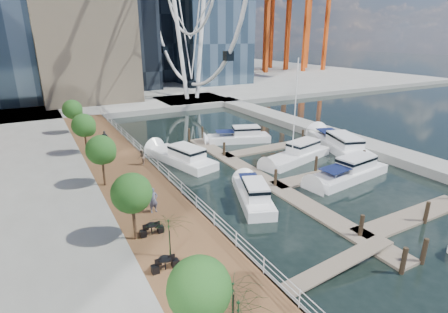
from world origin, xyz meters
TOP-DOWN VIEW (x-y plane):
  - ground at (0.00, 0.00)m, footprint 520.00×520.00m
  - boardwalk at (-9.00, 15.00)m, footprint 6.00×60.00m
  - seawall at (-6.00, 15.00)m, footprint 0.25×60.00m
  - land_far at (0.00, 102.00)m, footprint 200.00×114.00m
  - breakwater at (20.00, 20.00)m, footprint 4.00×60.00m
  - pier at (14.00, 52.00)m, footprint 14.00×12.00m
  - railing at (-6.10, 15.00)m, footprint 0.10×60.00m
  - floating_docks at (7.97, 9.98)m, footprint 16.00×34.00m
  - port_cranes at (67.67, 95.67)m, footprint 40.00×52.00m
  - street_trees at (-11.40, 14.00)m, footprint 2.60×42.60m
  - cafe_tables at (-10.40, -2.00)m, footprint 2.50×13.70m
  - yacht_foreground at (10.67, 6.14)m, footprint 10.80×4.07m
  - pedestrian_near at (-9.18, 6.97)m, footprint 0.79×0.58m
  - pedestrian_mid at (-7.01, 17.40)m, footprint 0.79×0.93m
  - pedestrian_far at (-8.81, 27.08)m, footprint 1.00×0.89m
  - moored_yachts at (8.81, 12.71)m, footprint 26.03×34.45m
  - cafe_seating at (-9.87, -3.75)m, footprint 3.77×11.04m

SIDE VIEW (x-z plane):
  - ground at x=0.00m, z-range 0.00..0.00m
  - yacht_foreground at x=10.67m, z-range -1.07..1.07m
  - moored_yachts at x=8.81m, z-range -5.75..5.75m
  - floating_docks at x=7.97m, z-range -0.81..1.79m
  - boardwalk at x=-9.00m, z-range 0.00..1.00m
  - seawall at x=-6.00m, z-range 0.00..1.00m
  - land_far at x=0.00m, z-range 0.00..1.00m
  - breakwater at x=20.00m, z-range 0.00..1.00m
  - pier at x=14.00m, z-range 0.00..1.00m
  - cafe_tables at x=-10.40m, z-range 1.00..1.74m
  - railing at x=-6.10m, z-range 1.00..2.05m
  - pedestrian_far at x=-8.81m, z-range 1.00..2.62m
  - pedestrian_mid at x=-7.01m, z-range 1.00..2.66m
  - pedestrian_near at x=-9.18m, z-range 1.00..2.98m
  - cafe_seating at x=-9.87m, z-range 0.96..3.63m
  - street_trees at x=-11.40m, z-range 1.99..6.59m
  - port_cranes at x=67.67m, z-range 1.00..39.00m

